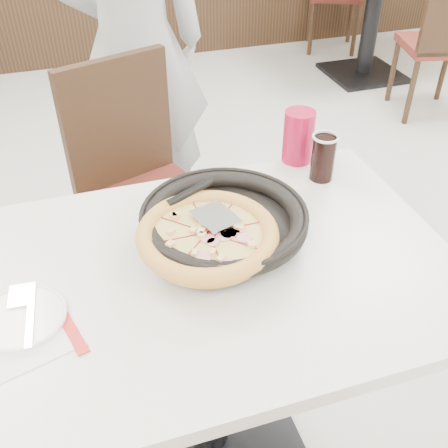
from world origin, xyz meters
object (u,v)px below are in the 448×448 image
object	(u,v)px
chair_far	(150,199)
diner_person	(134,46)
cola_glass	(323,159)
pizza	(208,240)
pizza_pan	(224,227)
red_cup	(298,136)
bg_table_right	(370,26)
bg_chair_right_near	(438,41)
main_table	(207,367)
side_plate	(22,318)

from	to	relation	value
chair_far	diner_person	world-z (taller)	diner_person
chair_far	cola_glass	bearing A→B (deg)	115.21
pizza	diner_person	xyz separation A→B (m)	(0.05, 1.23, 0.05)
pizza_pan	red_cup	world-z (taller)	red_cup
pizza_pan	diner_person	xyz separation A→B (m)	(-0.01, 1.17, 0.07)
bg_table_right	red_cup	bearing A→B (deg)	-126.33
bg_chair_right_near	pizza	bearing A→B (deg)	-123.83
chair_far	red_cup	bearing A→B (deg)	122.43
cola_glass	bg_chair_right_near	size ratio (longest dim) A/B	0.14
bg_chair_right_near	diner_person	bearing A→B (deg)	-148.43
bg_table_right	bg_chair_right_near	size ratio (longest dim) A/B	1.26
pizza_pan	bg_chair_right_near	size ratio (longest dim) A/B	0.36
main_table	bg_table_right	world-z (taller)	same
pizza	side_plate	distance (m)	0.43
pizza	red_cup	xyz separation A→B (m)	(0.39, 0.36, 0.02)
side_plate	main_table	bearing A→B (deg)	6.77
main_table	pizza_pan	world-z (taller)	pizza_pan
cola_glass	red_cup	distance (m)	0.12
pizza	cola_glass	world-z (taller)	cola_glass
pizza_pan	bg_chair_right_near	bearing A→B (deg)	42.00
diner_person	bg_table_right	bearing A→B (deg)	-147.62
pizza	bg_chair_right_near	distance (m)	2.80
main_table	bg_table_right	size ratio (longest dim) A/B	1.00
side_plate	diner_person	bearing A→B (deg)	70.02
red_cup	bg_chair_right_near	bearing A→B (deg)	41.87
pizza_pan	side_plate	bearing A→B (deg)	-165.14
side_plate	cola_glass	xyz separation A→B (m)	(0.84, 0.32, 0.06)
chair_far	bg_table_right	size ratio (longest dim) A/B	0.79
pizza_pan	diner_person	world-z (taller)	diner_person
main_table	side_plate	size ratio (longest dim) A/B	6.61
pizza_pan	side_plate	world-z (taller)	pizza_pan
red_cup	cola_glass	bearing A→B (deg)	-78.11
main_table	bg_chair_right_near	xyz separation A→B (m)	(2.08, 1.89, 0.10)
main_table	cola_glass	xyz separation A→B (m)	(0.43, 0.27, 0.44)
chair_far	red_cup	world-z (taller)	chair_far
chair_far	pizza_pan	bearing A→B (deg)	77.80
cola_glass	red_cup	world-z (taller)	red_cup
main_table	bg_table_right	xyz separation A→B (m)	(2.02, 2.58, 0.00)
bg_table_right	bg_chair_right_near	xyz separation A→B (m)	(0.06, -0.69, 0.10)
chair_far	bg_table_right	distance (m)	2.76
pizza	bg_chair_right_near	size ratio (longest dim) A/B	0.32
red_cup	bg_table_right	world-z (taller)	red_cup
main_table	pizza	xyz separation A→B (m)	(0.02, 0.02, 0.44)
main_table	chair_far	xyz separation A→B (m)	(-0.01, 0.71, 0.10)
main_table	bg_chair_right_near	bearing A→B (deg)	42.18
pizza_pan	side_plate	size ratio (longest dim) A/B	1.88
pizza_pan	pizza	distance (m)	0.08
pizza_pan	bg_table_right	bearing A→B (deg)	52.11
chair_far	pizza_pan	size ratio (longest dim) A/B	2.79
cola_glass	diner_person	xyz separation A→B (m)	(-0.37, 0.98, 0.04)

